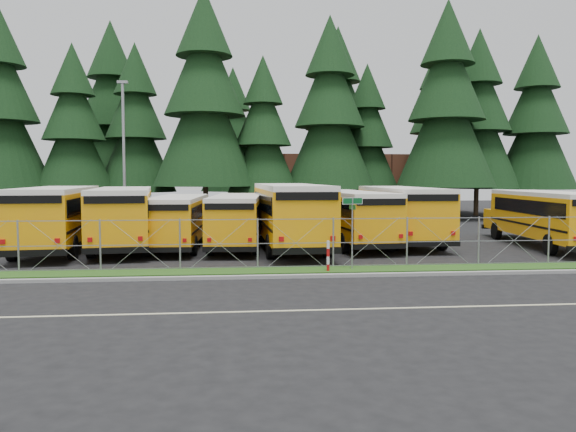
% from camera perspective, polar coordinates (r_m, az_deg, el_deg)
% --- Properties ---
extents(ground, '(120.00, 120.00, 0.00)m').
position_cam_1_polar(ground, '(23.63, 6.57, -4.81)').
color(ground, black).
rests_on(ground, ground).
extents(curb, '(50.00, 0.25, 0.12)m').
position_cam_1_polar(curb, '(20.64, 8.40, -5.94)').
color(curb, gray).
rests_on(curb, ground).
extents(grass_verge, '(50.00, 1.40, 0.06)m').
position_cam_1_polar(grass_verge, '(21.98, 7.51, -5.40)').
color(grass_verge, '#1F4A15').
rests_on(grass_verge, ground).
extents(road_lane_line, '(50.00, 0.12, 0.01)m').
position_cam_1_polar(road_lane_line, '(16.03, 12.68, -9.08)').
color(road_lane_line, beige).
rests_on(road_lane_line, ground).
extents(chainlink_fence, '(44.00, 0.10, 2.00)m').
position_cam_1_polar(chainlink_fence, '(22.52, 7.13, -2.68)').
color(chainlink_fence, '#92959A').
rests_on(chainlink_fence, ground).
extents(brick_building, '(22.00, 10.00, 6.00)m').
position_cam_1_polar(brick_building, '(63.77, 4.30, 3.44)').
color(brick_building, brown).
rests_on(brick_building, ground).
extents(bus_0, '(3.93, 12.04, 3.10)m').
position_cam_1_polar(bus_0, '(29.69, -22.29, -0.27)').
color(bus_0, '#FFA508').
rests_on(bus_0, ground).
extents(bus_1, '(4.19, 11.88, 3.05)m').
position_cam_1_polar(bus_1, '(29.45, -16.38, -0.22)').
color(bus_1, '#FFA508').
rests_on(bus_1, ground).
extents(bus_2, '(2.79, 10.11, 2.63)m').
position_cam_1_polar(bus_2, '(29.00, -10.99, -0.61)').
color(bus_2, '#FFA508').
rests_on(bus_2, ground).
extents(bus_3, '(3.18, 10.35, 2.67)m').
position_cam_1_polar(bus_3, '(28.77, -5.18, -0.54)').
color(bus_3, '#FFA508').
rests_on(bus_3, ground).
extents(bus_4, '(3.31, 12.42, 3.23)m').
position_cam_1_polar(bus_4, '(28.25, 0.08, -0.04)').
color(bus_4, '#FFA508').
rests_on(bus_4, ground).
extents(bus_5, '(3.50, 11.07, 2.85)m').
position_cam_1_polar(bus_5, '(29.79, 6.14, -0.22)').
color(bus_5, '#FFA508').
rests_on(bus_5, ground).
extents(bus_6, '(2.89, 11.64, 3.04)m').
position_cam_1_polar(bus_6, '(31.34, 11.21, 0.11)').
color(bus_6, '#FFA508').
rests_on(bus_6, ground).
extents(bus_east, '(3.63, 11.10, 2.86)m').
position_cam_1_polar(bus_east, '(31.70, 24.59, -0.30)').
color(bus_east, '#FFA508').
rests_on(bus_east, ground).
extents(street_sign, '(0.83, 0.54, 2.81)m').
position_cam_1_polar(street_sign, '(21.80, 6.56, -0.16)').
color(street_sign, '#92959A').
rests_on(street_sign, ground).
extents(striped_bollard, '(0.11, 0.11, 1.20)m').
position_cam_1_polar(striped_bollard, '(21.31, 4.10, -4.12)').
color(striped_bollard, '#B20C0C').
rests_on(striped_bollard, ground).
extents(light_standard, '(0.70, 0.35, 10.14)m').
position_cam_1_polar(light_standard, '(40.40, -16.34, 6.53)').
color(light_standard, '#92959A').
rests_on(light_standard, ground).
extents(conifer_1, '(6.68, 6.68, 14.77)m').
position_cam_1_polar(conifer_1, '(50.80, -20.92, 8.00)').
color(conifer_1, black).
rests_on(conifer_1, ground).
extents(conifer_2, '(6.97, 6.97, 15.42)m').
position_cam_1_polar(conifer_2, '(52.04, -15.18, 8.39)').
color(conifer_2, black).
rests_on(conifer_2, ground).
extents(conifer_3, '(8.70, 8.70, 19.23)m').
position_cam_1_polar(conifer_3, '(47.96, -8.46, 11.16)').
color(conifer_3, black).
rests_on(conifer_3, ground).
extents(conifer_4, '(6.24, 6.24, 13.81)m').
position_cam_1_polar(conifer_4, '(47.95, -2.54, 7.94)').
color(conifer_4, black).
rests_on(conifer_4, ground).
extents(conifer_5, '(7.91, 7.91, 17.48)m').
position_cam_1_polar(conifer_5, '(49.38, 4.25, 9.96)').
color(conifer_5, black).
rests_on(conifer_5, ground).
extents(conifer_6, '(6.28, 6.28, 13.89)m').
position_cam_1_polar(conifer_6, '(52.25, 8.00, 7.62)').
color(conifer_6, black).
rests_on(conifer_6, ground).
extents(conifer_7, '(8.40, 8.40, 18.59)m').
position_cam_1_polar(conifer_7, '(50.40, 15.80, 10.33)').
color(conifer_7, black).
rests_on(conifer_7, ground).
extents(conifer_8, '(7.78, 7.78, 17.21)m').
position_cam_1_polar(conifer_8, '(55.43, 18.74, 8.96)').
color(conifer_8, black).
rests_on(conifer_8, ground).
extents(conifer_9, '(7.58, 7.58, 16.76)m').
position_cam_1_polar(conifer_9, '(57.81, 23.87, 8.40)').
color(conifer_9, black).
rests_on(conifer_9, ground).
extents(conifer_10, '(8.39, 8.39, 18.54)m').
position_cam_1_polar(conifer_10, '(57.43, -17.44, 9.48)').
color(conifer_10, black).
rests_on(conifer_10, ground).
extents(conifer_11, '(6.61, 6.61, 14.61)m').
position_cam_1_polar(conifer_11, '(57.50, -5.57, 7.67)').
color(conifer_11, black).
rests_on(conifer_11, ground).
extents(conifer_12, '(8.20, 8.20, 18.14)m').
position_cam_1_polar(conifer_12, '(55.65, 5.06, 9.62)').
color(conifer_12, black).
rests_on(conifer_12, ground).
extents(conifer_13, '(8.00, 8.00, 17.68)m').
position_cam_1_polar(conifer_13, '(59.40, 15.24, 8.92)').
color(conifer_13, black).
rests_on(conifer_13, ground).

